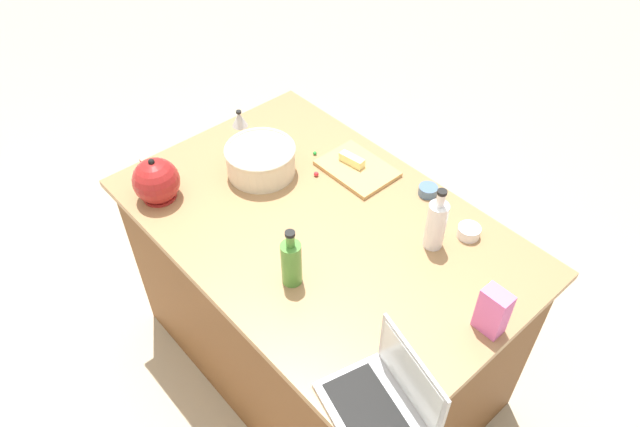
{
  "coord_description": "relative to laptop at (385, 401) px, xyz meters",
  "views": [
    {
      "loc": [
        -1.15,
        1.03,
        2.44
      ],
      "look_at": [
        0.0,
        0.0,
        0.95
      ],
      "focal_mm": 33.04,
      "sensor_mm": 36.0,
      "label": 1
    }
  ],
  "objects": [
    {
      "name": "candy_0",
      "position": [
        0.07,
        -0.59,
        -0.04
      ],
      "size": [
        0.02,
        0.02,
        0.02
      ],
      "primitive_type": "sphere",
      "color": "yellow",
      "rests_on": "island_counter"
    },
    {
      "name": "bottle_vinegar",
      "position": [
        0.32,
        -0.59,
        0.06
      ],
      "size": [
        0.07,
        0.07,
        0.26
      ],
      "color": "white",
      "rests_on": "island_counter"
    },
    {
      "name": "kitchen_timer",
      "position": [
        1.37,
        -0.5,
        -0.01
      ],
      "size": [
        0.07,
        0.07,
        0.08
      ],
      "color": "#B2B2B7",
      "rests_on": "island_counter"
    },
    {
      "name": "candy_3",
      "position": [
        0.88,
        -0.53,
        -0.04
      ],
      "size": [
        0.02,
        0.02,
        0.02
      ],
      "primitive_type": "sphere",
      "color": "red",
      "rests_on": "island_counter"
    },
    {
      "name": "kettle",
      "position": [
        1.2,
        0.01,
        0.03
      ],
      "size": [
        0.21,
        0.18,
        0.2
      ],
      "color": "maroon",
      "rests_on": "island_counter"
    },
    {
      "name": "mixing_bowl_large",
      "position": [
        1.05,
        -0.38,
        0.02
      ],
      "size": [
        0.29,
        0.29,
        0.12
      ],
      "color": "beige",
      "rests_on": "island_counter"
    },
    {
      "name": "bottle_olive",
      "position": [
        0.53,
        -0.11,
        0.05
      ],
      "size": [
        0.07,
        0.07,
        0.23
      ],
      "color": "#4C8C38",
      "rests_on": "island_counter"
    },
    {
      "name": "candy_5",
      "position": [
        0.99,
        -0.62,
        -0.04
      ],
      "size": [
        0.02,
        0.02,
        0.02
      ],
      "primitive_type": "sphere",
      "color": "green",
      "rests_on": "island_counter"
    },
    {
      "name": "candy_4",
      "position": [
        -0.01,
        -0.44,
        -0.04
      ],
      "size": [
        0.02,
        0.02,
        0.02
      ],
      "primitive_type": "sphere",
      "color": "green",
      "rests_on": "island_counter"
    },
    {
      "name": "candy_2",
      "position": [
        1.09,
        -0.39,
        -0.04
      ],
      "size": [
        0.02,
        0.02,
        0.02
      ],
      "primitive_type": "sphere",
      "color": "orange",
      "rests_on": "island_counter"
    },
    {
      "name": "laptop",
      "position": [
        0.0,
        0.0,
        0.0
      ],
      "size": [
        0.36,
        0.3,
        0.22
      ],
      "color": "#B7B7BC",
      "rests_on": "island_counter"
    },
    {
      "name": "island_counter",
      "position": [
        0.67,
        -0.36,
        -0.5
      ],
      "size": [
        1.54,
        1.0,
        0.9
      ],
      "color": "brown",
      "rests_on": "ground"
    },
    {
      "name": "ramekin_medium",
      "position": [
        0.51,
        -0.78,
        -0.03
      ],
      "size": [
        0.07,
        0.07,
        0.04
      ],
      "primitive_type": "cylinder",
      "color": "slate",
      "rests_on": "island_counter"
    },
    {
      "name": "candy_bag",
      "position": [
        -0.03,
        -0.44,
        0.04
      ],
      "size": [
        0.09,
        0.06,
        0.17
      ],
      "primitive_type": "cube",
      "color": "pink",
      "rests_on": "island_counter"
    },
    {
      "name": "ground_plane",
      "position": [
        0.67,
        -0.36,
        -0.95
      ],
      "size": [
        12.0,
        12.0,
        0.0
      ],
      "primitive_type": "plane",
      "color": "#B7A88E"
    },
    {
      "name": "butter_stick_left",
      "position": [
        0.83,
        -0.68,
        -0.01
      ],
      "size": [
        0.11,
        0.05,
        0.04
      ],
      "primitive_type": "cube",
      "rotation": [
        0.0,
        0.0,
        0.13
      ],
      "color": "#F4E58C",
      "rests_on": "cutting_board"
    },
    {
      "name": "ramekin_small",
      "position": [
        0.26,
        -0.72,
        -0.03
      ],
      "size": [
        0.08,
        0.08,
        0.04
      ],
      "primitive_type": "cylinder",
      "color": "white",
      "rests_on": "island_counter"
    },
    {
      "name": "cutting_board",
      "position": [
        0.8,
        -0.68,
        -0.04
      ],
      "size": [
        0.3,
        0.22,
        0.02
      ],
      "primitive_type": "cube",
      "color": "tan",
      "rests_on": "island_counter"
    }
  ]
}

